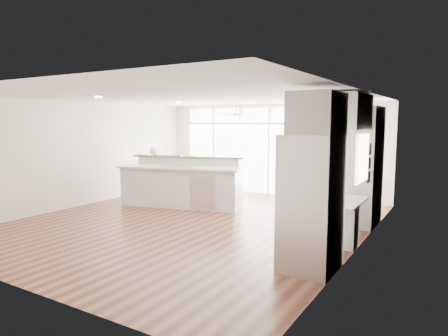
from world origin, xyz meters
The scene contains 24 objects.
floor centered at (0.00, 0.00, -0.01)m, with size 7.00×8.00×0.02m, color #4A2216.
ceiling centered at (0.00, 0.00, 2.70)m, with size 7.00×8.00×0.02m, color white.
wall_back centered at (0.00, 4.00, 1.35)m, with size 7.00×0.04×2.70m, color silver.
wall_front centered at (0.00, -4.00, 1.35)m, with size 7.00×0.04×2.70m, color silver.
wall_left centered at (-3.50, 0.00, 1.35)m, with size 0.04×8.00×2.70m, color silver.
wall_right centered at (3.50, 0.00, 1.35)m, with size 0.04×8.00×2.70m, color silver.
glass_wall centered at (0.00, 3.94, 1.05)m, with size 5.80×0.06×2.08m, color white.
transom_row centered at (0.00, 3.94, 2.38)m, with size 5.90×0.06×0.40m, color white.
desk_window centered at (3.46, 0.30, 1.55)m, with size 0.04×0.85×0.85m, color white.
ceiling_fan centered at (-0.50, 2.80, 2.48)m, with size 1.16×1.16×0.32m, color white.
recessed_lights centered at (0.00, 0.20, 2.68)m, with size 3.40×3.00×0.02m, color white.
oven_cabinet centered at (3.17, 1.80, 1.25)m, with size 0.64×1.20×2.50m, color silver.
desk_nook centered at (3.13, 0.30, 0.38)m, with size 0.72×1.30×0.76m, color silver.
upper_cabinets centered at (3.17, 0.30, 2.35)m, with size 0.64×1.30×0.64m, color silver.
refrigerator centered at (3.11, -1.35, 1.00)m, with size 0.76×0.90×2.00m, color silver.
fridge_cabinet centered at (3.17, -1.35, 2.30)m, with size 0.64×0.90×0.60m, color silver.
framed_photos centered at (3.46, 0.92, 1.40)m, with size 0.06×0.22×0.80m, color black.
kitchen_island centered at (-1.21, 1.20, 0.64)m, with size 3.21×1.21×1.27m, color silver.
rug centered at (2.74, -0.37, 0.01)m, with size 0.81×0.59×0.01m, color #322210.
office_chair centered at (2.76, 0.63, 0.53)m, with size 0.56×0.51×1.07m, color black.
fishbowl centered at (-2.23, 1.34, 1.39)m, with size 0.24×0.24×0.24m, color white.
monitor centered at (3.05, 0.30, 0.97)m, with size 0.08×0.50×0.42m, color black.
keyboard centered at (2.88, 0.30, 0.77)m, with size 0.13×0.33×0.02m, color silver.
potted_plant centered at (3.17, 1.80, 2.62)m, with size 0.28×0.31×0.24m, color #32622A.
Camera 1 is at (4.99, -6.93, 2.19)m, focal length 32.00 mm.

